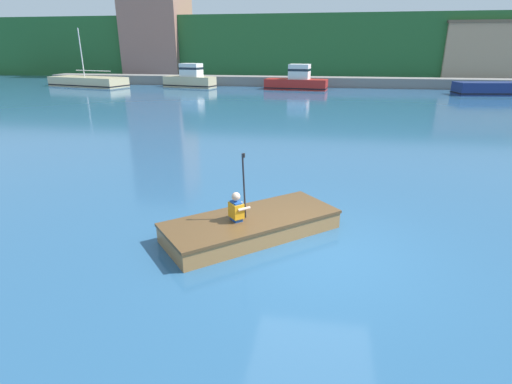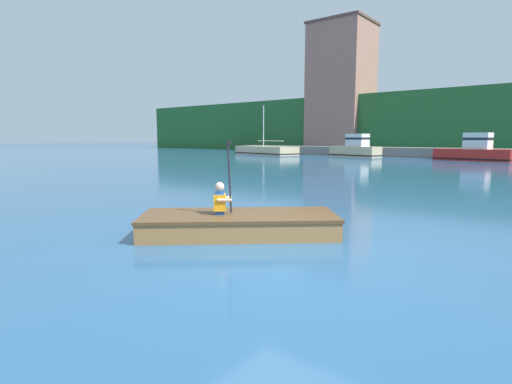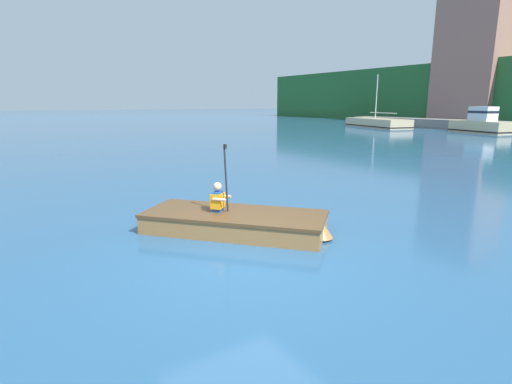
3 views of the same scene
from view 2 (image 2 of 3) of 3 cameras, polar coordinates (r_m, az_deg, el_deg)
The scene contains 7 objects.
ground_plane at distance 6.20m, azimuth 3.80°, elevation -8.87°, with size 300.00×300.00×0.00m, color #28567F.
waterfront_warehouse_left at distance 58.16m, azimuth 12.05°, elevation 14.33°, with size 7.79×7.35×17.33m.
moored_boat_dock_west_end at distance 36.37m, azimuth 28.74°, elevation 5.13°, with size 5.79×2.63×2.22m.
moored_boat_dock_west_inner at distance 39.89m, azimuth 14.04°, elevation 6.04°, with size 5.32×2.76×2.20m.
moored_boat_dock_center_near at distance 44.44m, azimuth 1.39°, elevation 5.94°, with size 8.43×4.61×5.38m.
rowboat_foreground at distance 7.37m, azimuth -1.98°, elevation -4.40°, with size 3.59×3.40×0.39m.
person_paddler at distance 7.29m, azimuth -5.10°, elevation -1.05°, with size 0.46×0.46×1.33m.
Camera 2 is at (3.37, -4.90, 1.76)m, focal length 28.00 mm.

